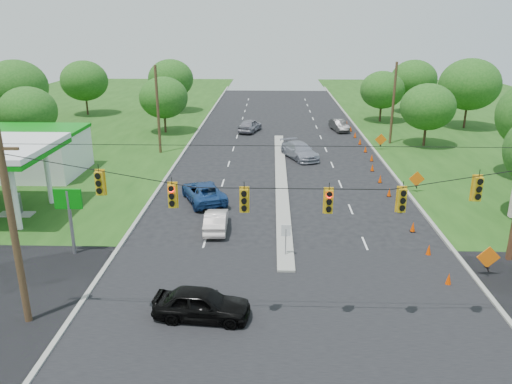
{
  "coord_description": "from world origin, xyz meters",
  "views": [
    {
      "loc": [
        -0.9,
        -20.47,
        13.13
      ],
      "look_at": [
        -1.84,
        9.57,
        2.8
      ],
      "focal_mm": 35.0,
      "sensor_mm": 36.0,
      "label": 1
    }
  ],
  "objects_px": {
    "white_sedan": "(216,221)",
    "blue_pickup": "(204,192)",
    "gas_station": "(5,151)",
    "black_sedan": "(202,304)"
  },
  "relations": [
    {
      "from": "white_sedan",
      "to": "blue_pickup",
      "type": "bearing_deg",
      "value": -76.16
    },
    {
      "from": "gas_station",
      "to": "blue_pickup",
      "type": "xyz_separation_m",
      "value": [
        17.61,
        -4.85,
        -1.82
      ]
    },
    {
      "from": "black_sedan",
      "to": "blue_pickup",
      "type": "distance_m",
      "value": 16.01
    },
    {
      "from": "gas_station",
      "to": "blue_pickup",
      "type": "bearing_deg",
      "value": -15.41
    },
    {
      "from": "gas_station",
      "to": "white_sedan",
      "type": "relative_size",
      "value": 4.86
    },
    {
      "from": "white_sedan",
      "to": "blue_pickup",
      "type": "xyz_separation_m",
      "value": [
        -1.55,
        5.49,
        0.09
      ]
    },
    {
      "from": "black_sedan",
      "to": "blue_pickup",
      "type": "relative_size",
      "value": 0.82
    },
    {
      "from": "white_sedan",
      "to": "black_sedan",
      "type": "bearing_deg",
      "value": 90.58
    },
    {
      "from": "blue_pickup",
      "to": "black_sedan",
      "type": "bearing_deg",
      "value": 74.85
    },
    {
      "from": "black_sedan",
      "to": "white_sedan",
      "type": "xyz_separation_m",
      "value": [
        -0.46,
        10.4,
        -0.1
      ]
    }
  ]
}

